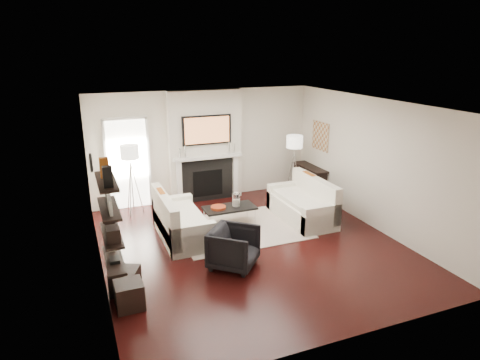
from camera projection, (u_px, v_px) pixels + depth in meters
name	position (u px, v px, depth m)	size (l,w,h in m)	color
room_envelope	(252.00, 179.00, 7.85)	(6.00, 6.00, 6.00)	black
chimney_breast	(205.00, 146.00, 10.39)	(1.80, 0.25, 2.70)	silver
fireplace_surround	(208.00, 180.00, 10.52)	(1.30, 0.02, 1.04)	black
firebox	(208.00, 183.00, 10.54)	(0.75, 0.02, 0.65)	black
mantel_pilaster_l	(179.00, 183.00, 10.23)	(0.12, 0.08, 1.10)	white
mantel_pilaster_r	(235.00, 176.00, 10.74)	(0.12, 0.08, 1.10)	white
mantel_shelf	(208.00, 157.00, 10.30)	(1.70, 0.18, 0.07)	white
tv_body	(207.00, 130.00, 10.12)	(1.20, 0.06, 0.70)	black
tv_screen	(207.00, 130.00, 10.10)	(1.10, 0.01, 0.62)	#BF723F
candlestick_l_tall	(185.00, 152.00, 10.06)	(0.04, 0.04, 0.30)	silver
candlestick_l_short	(180.00, 153.00, 10.02)	(0.04, 0.04, 0.24)	silver
candlestick_r_tall	(229.00, 148.00, 10.45)	(0.04, 0.04, 0.30)	silver
candlestick_r_short	(234.00, 148.00, 10.50)	(0.04, 0.04, 0.24)	silver
hallway_panel	(128.00, 165.00, 9.92)	(0.90, 0.02, 2.10)	white
door_trim_l	(107.00, 167.00, 9.73)	(0.06, 0.06, 2.16)	white
door_trim_r	(149.00, 163.00, 10.07)	(0.06, 0.06, 2.16)	white
door_trim_top	(124.00, 118.00, 9.58)	(1.02, 0.06, 0.06)	white
rug	(240.00, 229.00, 8.99)	(2.60, 2.00, 0.01)	#B6A495
loveseat_left_base	(182.00, 227.00, 8.55)	(0.85, 1.80, 0.42)	white
loveseat_left_back	(165.00, 215.00, 8.33)	(0.18, 1.80, 0.80)	white
loveseat_left_arm_n	(193.00, 240.00, 7.80)	(0.85, 0.18, 0.60)	white
loveseat_left_arm_s	(173.00, 210.00, 9.24)	(0.85, 0.18, 0.60)	white
loveseat_left_cushion	(184.00, 215.00, 8.49)	(0.63, 1.44, 0.10)	white
pillow_left_orange	(161.00, 200.00, 8.54)	(0.10, 0.42, 0.42)	#9D4C13
pillow_left_charcoal	(168.00, 211.00, 8.01)	(0.10, 0.40, 0.40)	black
loveseat_right_base	(301.00, 210.00, 9.46)	(0.85, 1.80, 0.42)	white
loveseat_right_back	(315.00, 195.00, 9.48)	(0.18, 1.80, 0.80)	white
loveseat_right_arm_n	(321.00, 219.00, 8.71)	(0.85, 0.18, 0.60)	white
loveseat_right_arm_s	(284.00, 195.00, 10.15)	(0.85, 0.18, 0.60)	white
loveseat_right_cushion	(300.00, 199.00, 9.36)	(0.63, 1.44, 0.10)	white
pillow_right_orange	(309.00, 182.00, 9.69)	(0.10, 0.42, 0.42)	#9D4C13
pillow_right_charcoal	(323.00, 191.00, 9.16)	(0.10, 0.40, 0.40)	black
coffee_table	(229.00, 208.00, 9.06)	(1.10, 0.55, 0.04)	black
coffee_leg_nw	(210.00, 224.00, 8.75)	(0.02, 0.02, 0.38)	silver
coffee_leg_ne	(255.00, 217.00, 9.10)	(0.02, 0.02, 0.38)	silver
coffee_leg_sw	(204.00, 217.00, 9.14)	(0.02, 0.02, 0.38)	silver
coffee_leg_se	(247.00, 210.00, 9.49)	(0.02, 0.02, 0.38)	silver
hurricane_glass	(236.00, 200.00, 9.06)	(0.17, 0.17, 0.29)	white
hurricane_candle	(236.00, 203.00, 9.08)	(0.11, 0.11, 0.17)	white
copper_bowl	(218.00, 207.00, 8.96)	(0.32, 0.32, 0.05)	#D24923
armchair	(234.00, 246.00, 7.36)	(0.75, 0.71, 0.78)	black
lamp_left_post	(132.00, 189.00, 9.66)	(0.02, 0.02, 1.20)	silver
lamp_left_shade	(129.00, 152.00, 9.41)	(0.40, 0.40, 0.30)	white
lamp_left_leg_a	(137.00, 188.00, 9.70)	(0.02, 0.02, 1.25)	silver
lamp_left_leg_b	(129.00, 188.00, 9.73)	(0.02, 0.02, 1.25)	silver
lamp_left_leg_c	(130.00, 190.00, 9.56)	(0.02, 0.02, 1.25)	silver
lamp_right_post	(293.00, 175.00, 10.68)	(0.02, 0.02, 1.20)	silver
lamp_right_shade	(295.00, 142.00, 10.43)	(0.40, 0.40, 0.30)	white
lamp_right_leg_a	(297.00, 175.00, 10.72)	(0.02, 0.02, 1.25)	silver
lamp_right_leg_b	(290.00, 174.00, 10.75)	(0.02, 0.02, 1.25)	silver
lamp_right_leg_c	(293.00, 176.00, 10.58)	(0.02, 0.02, 1.25)	silver
console_top	(310.00, 167.00, 10.89)	(0.35, 1.20, 0.04)	black
console_leg_n	(321.00, 188.00, 10.51)	(0.30, 0.04, 0.71)	black
console_leg_s	(299.00, 176.00, 11.48)	(0.30, 0.04, 0.71)	black
wall_art	(321.00, 136.00, 10.57)	(0.03, 0.70, 0.70)	tan
shelf_bottom	(114.00, 260.00, 6.23)	(0.25, 1.00, 0.04)	black
shelf_lower	(112.00, 235.00, 6.11)	(0.25, 1.00, 0.04)	black
shelf_upper	(109.00, 209.00, 5.99)	(0.25, 1.00, 0.04)	black
shelf_top	(106.00, 181.00, 5.87)	(0.25, 1.00, 0.04)	black
decor_magfile_a	(108.00, 177.00, 5.53)	(0.12, 0.10, 0.28)	black
decor_magfile_b	(104.00, 168.00, 5.95)	(0.12, 0.10, 0.28)	#9D4C13
decor_frame_a	(110.00, 205.00, 5.76)	(0.04, 0.30, 0.22)	white
decor_frame_b	(107.00, 197.00, 6.12)	(0.04, 0.22, 0.18)	black
decor_wine_rack	(113.00, 234.00, 5.84)	(0.18, 0.25, 0.20)	black
decor_box_small	(110.00, 224.00, 6.26)	(0.15, 0.12, 0.12)	black
decor_books	(114.00, 260.00, 6.13)	(0.14, 0.20, 0.05)	black
decor_box_tall	(111.00, 245.00, 6.45)	(0.10, 0.10, 0.18)	white
clock_rim	(91.00, 163.00, 7.57)	(0.34, 0.34, 0.04)	black
clock_face	(92.00, 163.00, 7.58)	(0.29, 0.29, 0.01)	white
ottoman_near	(125.00, 281.00, 6.61)	(0.40, 0.40, 0.40)	black
ottoman_far	(129.00, 295.00, 6.24)	(0.40, 0.40, 0.40)	black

